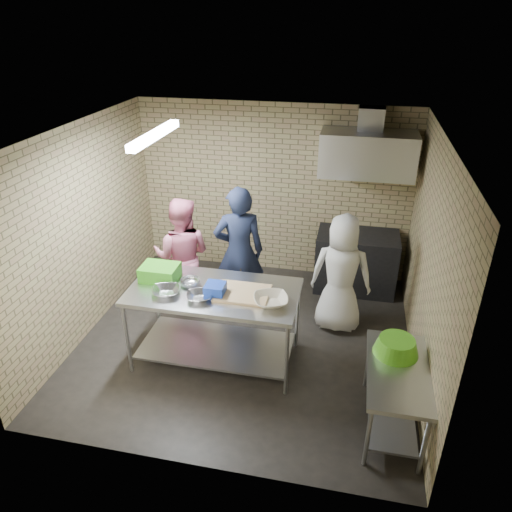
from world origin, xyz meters
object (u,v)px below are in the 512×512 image
at_px(prep_table, 215,325).
at_px(bottle_green, 400,158).
at_px(green_basin, 396,346).
at_px(bottle_red, 371,156).
at_px(stove, 356,262).
at_px(woman_pink, 182,256).
at_px(green_crate, 160,272).
at_px(blue_tub, 215,290).
at_px(man_navy, 239,252).
at_px(side_counter, 393,398).
at_px(woman_white, 341,274).

relative_size(prep_table, bottle_green, 13.14).
height_order(green_basin, bottle_red, bottle_red).
xyz_separation_m(stove, woman_pink, (-2.37, -1.09, 0.39)).
xyz_separation_m(prep_table, bottle_green, (2.07, 2.32, 1.52)).
distance_m(green_crate, blue_tub, 0.78).
relative_size(bottle_green, man_navy, 0.08).
bearing_deg(bottle_red, blue_tub, -123.80).
distance_m(side_counter, blue_tub, 2.21).
relative_size(prep_table, man_navy, 1.05).
bearing_deg(green_crate, bottle_green, 38.44).
xyz_separation_m(bottle_red, woman_white, (-0.25, -1.33, -1.22)).
relative_size(woman_pink, woman_white, 1.04).
xyz_separation_m(side_counter, green_crate, (-2.77, 0.79, 0.70)).
xyz_separation_m(stove, man_navy, (-1.58, -0.98, 0.49)).
xyz_separation_m(blue_tub, woman_pink, (-0.80, 1.09, -0.21)).
bearing_deg(green_crate, man_navy, 53.00).
height_order(green_crate, green_basin, green_crate).
relative_size(side_counter, green_crate, 2.74).
bearing_deg(bottle_red, bottle_green, 0.00).
xyz_separation_m(stove, bottle_green, (0.45, 0.24, 1.57)).
relative_size(stove, woman_pink, 0.71).
bearing_deg(green_basin, man_navy, 143.01).
height_order(green_crate, blue_tub, green_crate).
distance_m(prep_table, man_navy, 1.18).
xyz_separation_m(side_counter, stove, (-0.45, 2.75, 0.08)).
bearing_deg(green_crate, woman_pink, 93.07).
bearing_deg(prep_table, woman_white, 34.85).
bearing_deg(bottle_red, stove, -101.77).
bearing_deg(bottle_green, green_crate, -141.56).
relative_size(man_navy, woman_white, 1.15).
relative_size(prep_table, woman_white, 1.21).
bearing_deg(woman_pink, bottle_green, -159.73).
distance_m(green_basin, woman_pink, 3.13).
bearing_deg(bottle_red, woman_pink, -151.20).
height_order(blue_tub, woman_pink, woman_pink).
bearing_deg(green_basin, woman_white, 113.90).
relative_size(green_crate, green_basin, 0.95).
bearing_deg(green_crate, blue_tub, -16.35).
bearing_deg(woman_white, side_counter, 113.69).
xyz_separation_m(prep_table, bottle_red, (1.67, 2.32, 1.54)).
bearing_deg(blue_tub, woman_white, 38.47).
distance_m(side_counter, bottle_red, 3.44).
bearing_deg(side_counter, blue_tub, 164.17).
height_order(stove, green_basin, green_basin).
height_order(stove, green_crate, green_crate).
bearing_deg(woman_white, green_basin, 116.35).
distance_m(green_crate, woman_white, 2.31).
height_order(prep_table, bottle_green, bottle_green).
xyz_separation_m(man_navy, woman_white, (1.39, -0.10, -0.12)).
distance_m(stove, green_basin, 2.57).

